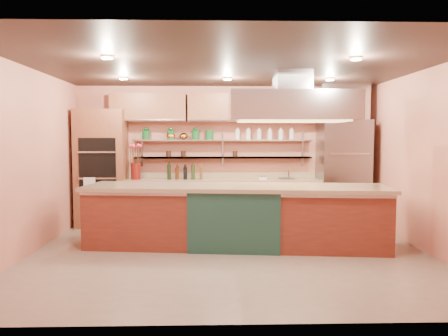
{
  "coord_description": "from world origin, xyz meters",
  "views": [
    {
      "loc": [
        -0.27,
        -6.48,
        1.76
      ],
      "look_at": [
        -0.06,
        1.0,
        1.23
      ],
      "focal_mm": 35.0,
      "sensor_mm": 36.0,
      "label": 1
    }
  ],
  "objects_px": {
    "copper_kettle": "(183,136)",
    "kitchen_scale": "(263,177)",
    "green_canister": "(210,135)",
    "refrigerator": "(343,173)",
    "flower_vase": "(136,171)",
    "island": "(235,216)"
  },
  "relations": [
    {
      "from": "refrigerator",
      "to": "copper_kettle",
      "type": "height_order",
      "value": "refrigerator"
    },
    {
      "from": "kitchen_scale",
      "to": "green_canister",
      "type": "distance_m",
      "value": 1.37
    },
    {
      "from": "refrigerator",
      "to": "green_canister",
      "type": "xyz_separation_m",
      "value": [
        -2.67,
        0.23,
        0.76
      ]
    },
    {
      "from": "island",
      "to": "flower_vase",
      "type": "height_order",
      "value": "flower_vase"
    },
    {
      "from": "island",
      "to": "flower_vase",
      "type": "relative_size",
      "value": 14.51
    },
    {
      "from": "refrigerator",
      "to": "flower_vase",
      "type": "relative_size",
      "value": 6.45
    },
    {
      "from": "island",
      "to": "green_canister",
      "type": "distance_m",
      "value": 2.35
    },
    {
      "from": "flower_vase",
      "to": "copper_kettle",
      "type": "distance_m",
      "value": 1.18
    },
    {
      "from": "copper_kettle",
      "to": "green_canister",
      "type": "relative_size",
      "value": 0.91
    },
    {
      "from": "flower_vase",
      "to": "kitchen_scale",
      "type": "bearing_deg",
      "value": 0.0
    },
    {
      "from": "green_canister",
      "to": "refrigerator",
      "type": "bearing_deg",
      "value": -4.93
    },
    {
      "from": "refrigerator",
      "to": "green_canister",
      "type": "bearing_deg",
      "value": 175.07
    },
    {
      "from": "green_canister",
      "to": "kitchen_scale",
      "type": "bearing_deg",
      "value": -11.74
    },
    {
      "from": "kitchen_scale",
      "to": "island",
      "type": "bearing_deg",
      "value": -87.02
    },
    {
      "from": "island",
      "to": "copper_kettle",
      "type": "height_order",
      "value": "copper_kettle"
    },
    {
      "from": "copper_kettle",
      "to": "kitchen_scale",
      "type": "bearing_deg",
      "value": -7.89
    },
    {
      "from": "refrigerator",
      "to": "kitchen_scale",
      "type": "relative_size",
      "value": 14.2
    },
    {
      "from": "refrigerator",
      "to": "kitchen_scale",
      "type": "bearing_deg",
      "value": 179.64
    },
    {
      "from": "copper_kettle",
      "to": "green_canister",
      "type": "xyz_separation_m",
      "value": [
        0.53,
        0.0,
        0.03
      ]
    },
    {
      "from": "flower_vase",
      "to": "kitchen_scale",
      "type": "distance_m",
      "value": 2.52
    },
    {
      "from": "copper_kettle",
      "to": "island",
      "type": "bearing_deg",
      "value": -63.35
    },
    {
      "from": "green_canister",
      "to": "flower_vase",
      "type": "bearing_deg",
      "value": -171.45
    }
  ]
}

